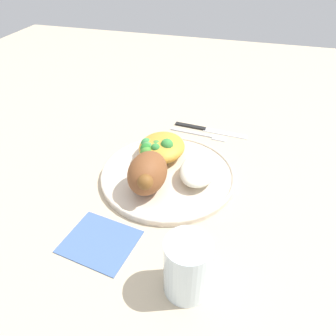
{
  "coord_description": "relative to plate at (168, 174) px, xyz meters",
  "views": [
    {
      "loc": [
        0.48,
        0.14,
        0.41
      ],
      "look_at": [
        0.0,
        0.0,
        0.02
      ],
      "focal_mm": 33.58,
      "sensor_mm": 36.0,
      "label": 1
    }
  ],
  "objects": [
    {
      "name": "mac_cheese_with_broccoli",
      "position": [
        -0.05,
        -0.03,
        0.03
      ],
      "size": [
        0.11,
        0.1,
        0.05
      ],
      "color": "gold",
      "rests_on": "plate"
    },
    {
      "name": "plate",
      "position": [
        0.0,
        0.0,
        0.0
      ],
      "size": [
        0.27,
        0.27,
        0.01
      ],
      "color": "beige",
      "rests_on": "ground_plane"
    },
    {
      "name": "ground_plane",
      "position": [
        0.0,
        0.0,
        -0.01
      ],
      "size": [
        2.0,
        2.0,
        0.0
      ],
      "primitive_type": "plane",
      "color": "#C1AE8F"
    },
    {
      "name": "knife",
      "position": [
        -0.21,
        0.03,
        -0.0
      ],
      "size": [
        0.03,
        0.19,
        0.01
      ],
      "color": "black",
      "rests_on": "ground_plane"
    },
    {
      "name": "water_glass",
      "position": [
        0.23,
        0.09,
        0.04
      ],
      "size": [
        0.06,
        0.06,
        0.1
      ],
      "primitive_type": "cylinder",
      "color": "silver",
      "rests_on": "ground_plane"
    },
    {
      "name": "napkin",
      "position": [
        0.19,
        -0.06,
        -0.01
      ],
      "size": [
        0.11,
        0.13,
        0.0
      ],
      "primitive_type": "cube",
      "rotation": [
        0.0,
        0.0,
        -0.15
      ],
      "color": "#47669E",
      "rests_on": "ground_plane"
    },
    {
      "name": "roasted_chicken",
      "position": [
        0.06,
        -0.02,
        0.04
      ],
      "size": [
        0.1,
        0.07,
        0.07
      ],
      "color": "brown",
      "rests_on": "plate"
    },
    {
      "name": "fork",
      "position": [
        -0.18,
        0.03,
        -0.0
      ],
      "size": [
        0.03,
        0.14,
        0.01
      ],
      "color": "#B2B2B7",
      "rests_on": "ground_plane"
    },
    {
      "name": "rice_pile",
      "position": [
        -0.0,
        0.06,
        0.02
      ],
      "size": [
        0.1,
        0.07,
        0.04
      ],
      "primitive_type": "ellipsoid",
      "color": "white",
      "rests_on": "plate"
    }
  ]
}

